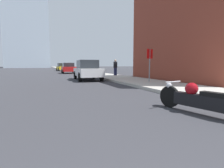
{
  "coord_description": "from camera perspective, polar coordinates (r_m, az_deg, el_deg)",
  "views": [
    {
      "loc": [
        -0.15,
        0.86,
        1.2
      ],
      "look_at": [
        1.77,
        5.87,
        0.62
      ],
      "focal_mm": 28.0,
      "sensor_mm": 36.0,
      "label": 1
    }
  ],
  "objects": [
    {
      "name": "parked_car_yellow",
      "position": [
        39.83,
        -16.04,
        5.33
      ],
      "size": [
        2.26,
        4.01,
        1.7
      ],
      "rotation": [
        0.0,
        0.0,
        0.1
      ],
      "color": "gold",
      "rests_on": "ground_plane"
    },
    {
      "name": "stop_sign",
      "position": [
        11.48,
        12.2,
        7.81
      ],
      "size": [
        0.57,
        0.26,
        2.08
      ],
      "color": "slate",
      "rests_on": "sidewalk"
    },
    {
      "name": "sidewalk",
      "position": [
        39.64,
        -12.03,
        4.33
      ],
      "size": [
        3.25,
        240.0,
        0.15
      ],
      "color": "#B2ADA3",
      "rests_on": "ground_plane"
    },
    {
      "name": "motorcycle",
      "position": [
        4.79,
        26.96,
        -4.44
      ],
      "size": [
        0.83,
        2.47,
        0.77
      ],
      "rotation": [
        0.0,
        0.0,
        0.23
      ],
      "color": "black",
      "rests_on": "ground_plane"
    },
    {
      "name": "parked_car_white",
      "position": [
        14.54,
        -8.05,
        4.54
      ],
      "size": [
        1.97,
        4.5,
        1.63
      ],
      "rotation": [
        0.0,
        0.0,
        -0.04
      ],
      "color": "silver",
      "rests_on": "ground_plane"
    },
    {
      "name": "brick_storefront",
      "position": [
        17.33,
        31.8,
        15.93
      ],
      "size": [
        10.84,
        9.35,
        8.85
      ],
      "color": "brown",
      "rests_on": "ground_plane"
    },
    {
      "name": "pedestrian",
      "position": [
        18.68,
        1.1,
        5.5
      ],
      "size": [
        0.36,
        0.23,
        1.67
      ],
      "color": "#1E2347",
      "rests_on": "sidewalk"
    },
    {
      "name": "parked_car_red",
      "position": [
        27.65,
        -14.05,
        5.07
      ],
      "size": [
        2.02,
        4.28,
        1.59
      ],
      "rotation": [
        0.0,
        0.0,
        -0.02
      ],
      "color": "red",
      "rests_on": "ground_plane"
    }
  ]
}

